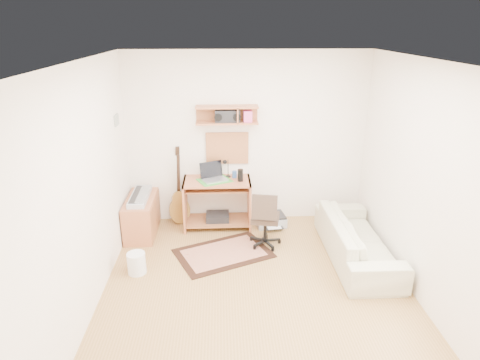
{
  "coord_description": "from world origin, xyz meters",
  "views": [
    {
      "loc": [
        -0.39,
        -4.13,
        2.94
      ],
      "look_at": [
        -0.15,
        1.05,
        1.0
      ],
      "focal_mm": 31.48,
      "sensor_mm": 36.0,
      "label": 1
    }
  ],
  "objects_px": {
    "cabinet": "(142,216)",
    "printer": "(270,220)",
    "desk": "(217,203)",
    "task_chair": "(265,218)",
    "sofa": "(358,233)"
  },
  "relations": [
    {
      "from": "printer",
      "to": "task_chair",
      "type": "bearing_deg",
      "value": -112.74
    },
    {
      "from": "cabinet",
      "to": "desk",
      "type": "bearing_deg",
      "value": 8.91
    },
    {
      "from": "cabinet",
      "to": "printer",
      "type": "height_order",
      "value": "cabinet"
    },
    {
      "from": "task_chair",
      "to": "desk",
      "type": "bearing_deg",
      "value": 148.02
    },
    {
      "from": "printer",
      "to": "desk",
      "type": "bearing_deg",
      "value": 169.99
    },
    {
      "from": "printer",
      "to": "sofa",
      "type": "relative_size",
      "value": 0.24
    },
    {
      "from": "task_chair",
      "to": "cabinet",
      "type": "distance_m",
      "value": 1.84
    },
    {
      "from": "cabinet",
      "to": "printer",
      "type": "xyz_separation_m",
      "value": [
        1.93,
        0.16,
        -0.19
      ]
    },
    {
      "from": "desk",
      "to": "task_chair",
      "type": "bearing_deg",
      "value": -43.18
    },
    {
      "from": "printer",
      "to": "sofa",
      "type": "xyz_separation_m",
      "value": [
        1.03,
        -1.0,
        0.28
      ]
    },
    {
      "from": "cabinet",
      "to": "printer",
      "type": "relative_size",
      "value": 2.04
    },
    {
      "from": "desk",
      "to": "sofa",
      "type": "xyz_separation_m",
      "value": [
        1.84,
        -1.02,
        -0.01
      ]
    },
    {
      "from": "desk",
      "to": "cabinet",
      "type": "bearing_deg",
      "value": -171.09
    },
    {
      "from": "desk",
      "to": "sofa",
      "type": "relative_size",
      "value": 0.54
    },
    {
      "from": "task_chair",
      "to": "printer",
      "type": "xyz_separation_m",
      "value": [
        0.15,
        0.61,
        -0.33
      ]
    }
  ]
}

